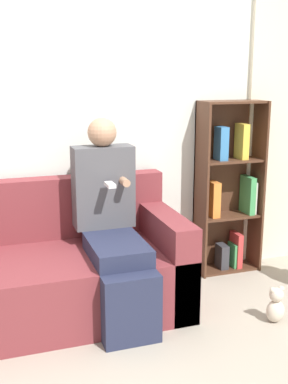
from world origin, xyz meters
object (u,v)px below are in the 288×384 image
at_px(adult_seated, 111,218).
at_px(bookshelf, 229,192).
at_px(teddy_bear, 276,306).
at_px(couch, 31,276).

xyz_separation_m(adult_seated, bookshelf, (1.08, 0.41, -0.01)).
distance_m(adult_seated, teddy_bear, 1.21).
relative_size(couch, adult_seated, 1.56).
height_order(bookshelf, teddy_bear, bookshelf).
distance_m(couch, adult_seated, 0.65).
distance_m(couch, bookshelf, 1.69).
bearing_deg(bookshelf, adult_seated, -159.39).
xyz_separation_m(couch, bookshelf, (1.62, 0.33, 0.36)).
height_order(couch, bookshelf, bookshelf).
bearing_deg(bookshelf, teddy_bear, -97.98).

